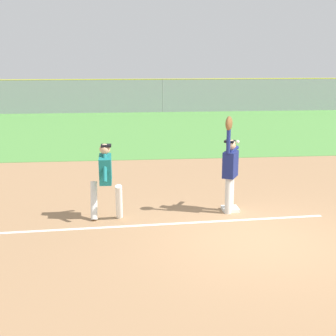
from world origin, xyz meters
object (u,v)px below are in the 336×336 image
baseball (238,142)px  parked_car_red (135,97)px  fielder (230,166)px  first_base (230,209)px  parked_car_green (54,97)px  runner (106,176)px  parked_car_silver (221,96)px  parked_car_blue (292,95)px

baseball → parked_car_red: (-1.57, 23.96, -1.01)m
baseball → parked_car_red: size_ratio=0.02×
fielder → parked_car_red: 23.96m
first_base → fielder: bearing=-117.2°
first_base → parked_car_green: bearing=106.8°
runner → parked_car_silver: bearing=73.0°
fielder → parked_car_blue: 26.45m
runner → parked_car_green: bearing=100.9°
parked_car_green → parked_car_silver: bearing=0.8°
first_base → parked_car_blue: size_ratio=0.08×
baseball → parked_car_blue: (10.34, 24.33, -1.01)m
parked_car_green → parked_car_blue: (17.78, -0.16, 0.00)m
parked_car_green → parked_car_red: same height
parked_car_green → parked_car_red: (5.87, -0.53, 0.00)m
runner → parked_car_green: size_ratio=0.39×
parked_car_red → parked_car_blue: (11.91, 0.37, 0.00)m
parked_car_red → parked_car_silver: size_ratio=1.01×
fielder → baseball: fielder is taller
parked_car_silver → parked_car_blue: 5.51m
first_base → baseball: (0.08, -0.17, 1.64)m
baseball → parked_car_silver: (4.83, 24.41, -1.01)m
fielder → runner: 2.83m
first_base → parked_car_red: bearing=93.6°
fielder → parked_car_blue: size_ratio=0.51×
parked_car_red → parked_car_silver: 6.41m
first_base → runner: bearing=-173.7°
parked_car_red → parked_car_silver: (6.40, 0.44, 0.00)m
fielder → parked_car_green: size_ratio=0.51×
runner → parked_car_blue: 27.87m
runner → parked_car_red: (1.40, 24.11, -0.32)m
parked_car_red → runner: bearing=-92.6°
parked_car_silver → parked_car_blue: size_ratio=0.98×
runner → parked_car_silver: (7.80, 24.56, -0.32)m
parked_car_red → parked_car_blue: same height
runner → parked_car_silver: size_ratio=0.39×
runner → parked_car_red: runner is taller
first_base → parked_car_silver: bearing=78.5°
runner → parked_car_silver: 25.77m
parked_car_green → baseball: bearing=-71.9°
runner → parked_car_red: 24.15m
first_base → parked_car_silver: 24.74m
fielder → parked_car_green: (-7.30, 24.44, -0.45)m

